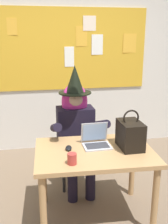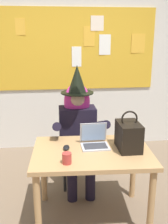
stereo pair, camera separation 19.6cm
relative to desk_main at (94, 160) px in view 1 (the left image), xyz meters
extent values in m
plane|color=#75604C|center=(0.02, 0.00, -0.62)|extent=(24.00, 24.00, 0.00)
cube|color=silver|center=(0.02, 1.89, 0.84)|extent=(6.73, 0.10, 2.93)
cube|color=gold|center=(0.02, 1.83, 0.93)|extent=(2.40, 0.02, 1.20)
cube|color=gold|center=(0.22, 1.82, 1.11)|extent=(0.17, 0.01, 0.29)
cube|color=white|center=(0.47, 1.82, 0.99)|extent=(0.19, 0.01, 0.30)
cube|color=gold|center=(0.98, 1.82, 1.01)|extent=(0.22, 0.01, 0.29)
cube|color=white|center=(0.03, 1.82, 0.82)|extent=(0.14, 0.01, 0.30)
cube|color=gold|center=(-0.77, 1.82, 1.25)|extent=(0.14, 0.01, 0.23)
cube|color=#F4E0C6|center=(0.35, 1.82, 1.30)|extent=(0.22, 0.01, 0.21)
cube|color=tan|center=(0.00, 0.00, 0.08)|extent=(1.14, 0.82, 0.04)
cylinder|color=tan|center=(-0.51, -0.30, -0.28)|extent=(0.06, 0.06, 0.69)
cylinder|color=tan|center=(0.47, -0.35, -0.28)|extent=(0.06, 0.06, 0.69)
cylinder|color=tan|center=(-0.47, 0.35, -0.28)|extent=(0.06, 0.06, 0.69)
cylinder|color=tan|center=(0.51, 0.30, -0.28)|extent=(0.06, 0.06, 0.69)
cube|color=#2D3347|center=(-0.07, 0.66, -0.20)|extent=(0.42, 0.42, 0.04)
cube|color=#2D3347|center=(-0.07, 0.85, 0.04)|extent=(0.38, 0.04, 0.45)
cylinder|color=#262628|center=(0.10, 0.49, -0.42)|extent=(0.04, 0.04, 0.40)
cylinder|color=#262628|center=(-0.24, 0.49, -0.42)|extent=(0.04, 0.04, 0.40)
cylinder|color=#262628|center=(0.10, 0.83, -0.42)|extent=(0.04, 0.04, 0.40)
cylinder|color=#262628|center=(-0.24, 0.83, -0.42)|extent=(0.04, 0.04, 0.40)
cylinder|color=black|center=(0.03, 0.31, -0.40)|extent=(0.11, 0.11, 0.44)
cylinder|color=black|center=(-0.17, 0.30, -0.40)|extent=(0.11, 0.11, 0.44)
cylinder|color=black|center=(0.03, 0.47, -0.15)|extent=(0.15, 0.42, 0.15)
cylinder|color=black|center=(-0.17, 0.47, -0.15)|extent=(0.15, 0.42, 0.15)
cube|color=black|center=(-0.07, 0.68, 0.08)|extent=(0.42, 0.26, 0.52)
cylinder|color=black|center=(0.18, 0.46, 0.19)|extent=(0.09, 0.46, 0.24)
cylinder|color=black|center=(-0.32, 0.45, 0.19)|extent=(0.09, 0.46, 0.24)
sphere|color=#D1A889|center=(-0.07, 0.68, 0.44)|extent=(0.20, 0.20, 0.20)
ellipsoid|color=#D82D8C|center=(-0.07, 0.71, 0.40)|extent=(0.30, 0.22, 0.44)
cylinder|color=black|center=(-0.07, 0.68, 0.51)|extent=(0.37, 0.37, 0.01)
cone|color=black|center=(-0.07, 0.68, 0.67)|extent=(0.21, 0.21, 0.31)
cube|color=#B7B7BC|center=(0.04, 0.07, 0.11)|extent=(0.27, 0.21, 0.01)
cube|color=#333338|center=(0.04, 0.07, 0.12)|extent=(0.23, 0.15, 0.00)
cube|color=#B7B7BC|center=(0.04, 0.19, 0.22)|extent=(0.27, 0.05, 0.20)
cube|color=#99B7E0|center=(0.04, 0.18, 0.21)|extent=(0.23, 0.04, 0.17)
ellipsoid|color=black|center=(-0.24, 0.06, 0.12)|extent=(0.08, 0.11, 0.03)
cube|color=black|center=(0.34, 0.00, 0.23)|extent=(0.20, 0.30, 0.26)
torus|color=black|center=(0.34, 0.00, 0.40)|extent=(0.16, 0.02, 0.16)
cylinder|color=#B23833|center=(-0.25, -0.23, 0.15)|extent=(0.08, 0.08, 0.09)
camera|label=1|loc=(-0.54, -2.25, 1.16)|focal=43.06mm
camera|label=2|loc=(-0.35, -2.28, 1.16)|focal=43.06mm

